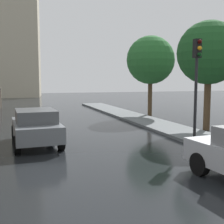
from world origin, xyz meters
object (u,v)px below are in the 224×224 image
(street_tree_near, at_px, (209,53))
(traffic_light, at_px, (197,71))
(street_tree_far, at_px, (150,60))
(car_grey_near_kerb, at_px, (36,126))

(street_tree_near, bearing_deg, traffic_light, -132.48)
(street_tree_near, relative_size, street_tree_far, 0.98)
(car_grey_near_kerb, bearing_deg, traffic_light, 159.07)
(car_grey_near_kerb, distance_m, traffic_light, 6.93)
(street_tree_near, distance_m, street_tree_far, 6.47)
(street_tree_near, height_order, street_tree_far, street_tree_far)
(car_grey_near_kerb, distance_m, street_tree_far, 11.90)
(traffic_light, distance_m, street_tree_far, 9.85)
(car_grey_near_kerb, distance_m, street_tree_near, 9.60)
(car_grey_near_kerb, relative_size, traffic_light, 0.93)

